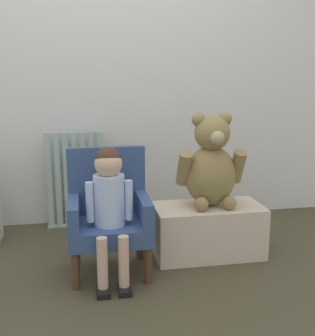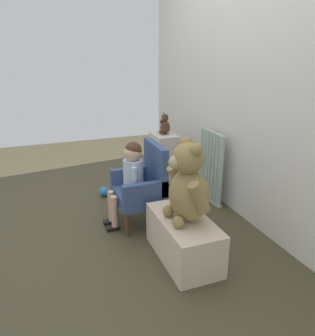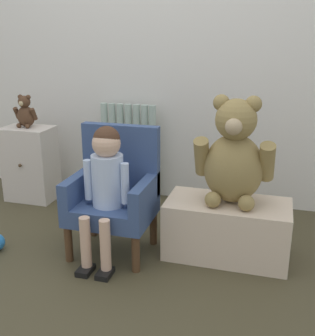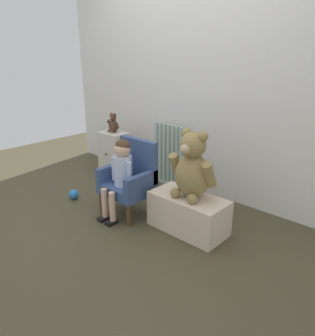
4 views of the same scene
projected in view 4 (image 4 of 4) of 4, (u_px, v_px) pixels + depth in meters
ground_plane at (97, 226)px, 2.93m from camera, size 6.00×6.00×0.00m
back_wall at (190, 79)px, 3.43m from camera, size 3.80×0.05×2.40m
radiator at (168, 155)px, 3.75m from camera, size 0.43×0.05×0.71m
small_dresser at (114, 154)px, 4.06m from camera, size 0.35×0.27×0.55m
child_armchair at (130, 178)px, 3.10m from camera, size 0.45×0.38×0.71m
child_figure at (121, 167)px, 2.97m from camera, size 0.25×0.35×0.74m
low_bench at (188, 213)px, 2.83m from camera, size 0.67×0.34×0.32m
large_teddy_bear at (193, 168)px, 2.69m from camera, size 0.42×0.30×0.58m
small_teddy_bear at (113, 124)px, 3.95m from camera, size 0.17×0.12×0.23m
toy_ball at (74, 194)px, 3.46m from camera, size 0.10×0.10×0.10m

